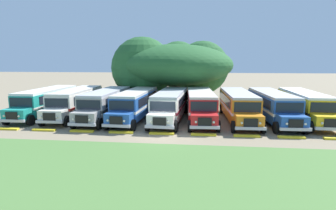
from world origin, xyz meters
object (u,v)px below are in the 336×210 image
Objects in this scene: broad_shade_tree at (174,66)px; parked_bus_slot_0 at (47,100)px; parked_bus_slot_5 at (200,104)px; parked_bus_slot_6 at (238,104)px; parked_bus_slot_4 at (170,104)px; parked_bus_slot_1 at (76,101)px; parked_bus_slot_3 at (136,103)px; parked_bus_slot_2 at (106,102)px; parked_bus_slot_8 at (304,105)px; parked_bus_slot_7 at (272,105)px.

parked_bus_slot_0 is at bearing -145.03° from broad_shade_tree.
parked_bus_slot_0 is at bearing -94.64° from parked_bus_slot_5.
broad_shade_tree is (-7.28, 9.66, 3.55)m from parked_bus_slot_6.
parked_bus_slot_4 is 0.69× the size of broad_shade_tree.
broad_shade_tree is at bearing 124.33° from parked_bus_slot_0.
broad_shade_tree is at bearing 131.69° from parked_bus_slot_1.
parked_bus_slot_2 is at bearing -88.52° from parked_bus_slot_3.
parked_bus_slot_5 is at bearing 86.03° from parked_bus_slot_1.
parked_bus_slot_1 is at bearing -88.52° from parked_bus_slot_8.
parked_bus_slot_6 is at bearing -90.60° from parked_bus_slot_7.
parked_bus_slot_8 is at bearing 96.90° from parked_bus_slot_4.
parked_bus_slot_3 is 1.00× the size of parked_bus_slot_6.
parked_bus_slot_0 is 3.41m from parked_bus_slot_1.
parked_bus_slot_3 is at bearing 81.78° from parked_bus_slot_1.
parked_bus_slot_5 is at bearing -91.09° from parked_bus_slot_7.
parked_bus_slot_6 is 3.34m from parked_bus_slot_7.
parked_bus_slot_2 is at bearing -87.76° from parked_bus_slot_4.
parked_bus_slot_2 is at bearing 77.69° from parked_bus_slot_1.
broad_shade_tree is (-3.58, 9.72, 3.55)m from parked_bus_slot_5.
parked_bus_slot_7 is at bearing -41.97° from broad_shade_tree.
parked_bus_slot_5 is at bearing 95.39° from parked_bus_slot_3.
parked_bus_slot_8 is at bearing 95.41° from parked_bus_slot_7.
parked_bus_slot_8 is (10.22, 0.61, 0.00)m from parked_bus_slot_5.
parked_bus_slot_8 is at bearing 93.22° from parked_bus_slot_6.
parked_bus_slot_4 is 13.27m from parked_bus_slot_8.
parked_bus_slot_1 is 13.86m from broad_shade_tree.
parked_bus_slot_4 and parked_bus_slot_7 have the same top height.
parked_bus_slot_8 is (16.81, 0.87, 0.00)m from parked_bus_slot_3.
parked_bus_slot_4 is at bearing 86.01° from parked_bus_slot_0.
parked_bus_slot_3 is (6.70, -0.75, 0.00)m from parked_bus_slot_1.
parked_bus_slot_2 is at bearing -91.86° from parked_bus_slot_5.
parked_bus_slot_8 is (6.52, 0.55, 0.00)m from parked_bus_slot_6.
parked_bus_slot_1 is 0.69× the size of broad_shade_tree.
parked_bus_slot_1 is at bearing -91.12° from parked_bus_slot_4.
parked_bus_slot_0 is at bearing -88.64° from parked_bus_slot_8.
parked_bus_slot_5 is at bearing 87.52° from parked_bus_slot_0.
parked_bus_slot_0 is 13.71m from parked_bus_slot_4.
parked_bus_slot_2 is at bearing -86.58° from parked_bus_slot_8.
parked_bus_slot_3 is at bearing -106.80° from broad_shade_tree.
parked_bus_slot_1 is 1.00× the size of parked_bus_slot_7.
parked_bus_slot_1 is at bearing -93.07° from parked_bus_slot_6.
parked_bus_slot_2 is at bearing 83.65° from parked_bus_slot_0.
parked_bus_slot_6 is (13.44, 0.22, 0.00)m from parked_bus_slot_2.
parked_bus_slot_7 is (13.63, 0.42, 0.00)m from parked_bus_slot_3.
parked_bus_slot_3 is at bearing -90.69° from parked_bus_slot_7.
parked_bus_slot_4 is at bearing -90.01° from parked_bus_slot_7.
broad_shade_tree is at bearing -162.57° from parked_bus_slot_5.
parked_bus_slot_3 is 1.00× the size of parked_bus_slot_4.
parked_bus_slot_4 is at bearing -85.02° from parked_bus_slot_8.
parked_bus_slot_2 is at bearing -121.95° from broad_shade_tree.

